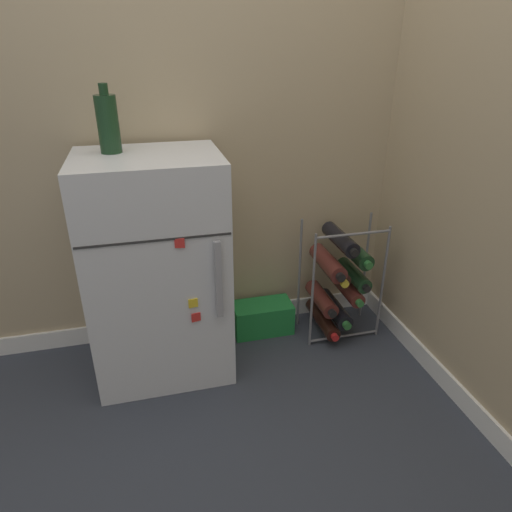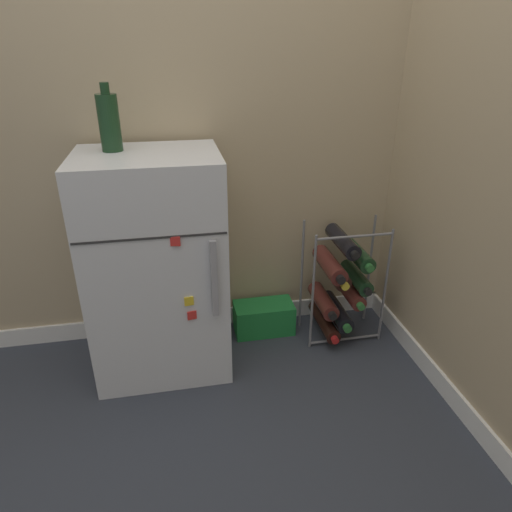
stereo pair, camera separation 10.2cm
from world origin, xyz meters
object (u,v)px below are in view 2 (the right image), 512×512
at_px(soda_box, 264,318).
at_px(fridge_top_bottle, 109,122).
at_px(wine_rack, 339,282).
at_px(mini_fridge, 157,267).

bearing_deg(soda_box, fridge_top_bottle, -173.45).
relative_size(wine_rack, fridge_top_bottle, 2.36).
relative_size(mini_fridge, fridge_top_bottle, 3.87).
xyz_separation_m(mini_fridge, soda_box, (0.49, 0.14, -0.40)).
distance_m(wine_rack, fridge_top_bottle, 1.23).
xyz_separation_m(soda_box, fridge_top_bottle, (-0.61, -0.07, 0.99)).
bearing_deg(fridge_top_bottle, soda_box, 6.55).
xyz_separation_m(wine_rack, soda_box, (-0.35, 0.09, -0.21)).
bearing_deg(wine_rack, fridge_top_bottle, 179.03).
height_order(soda_box, fridge_top_bottle, fridge_top_bottle).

